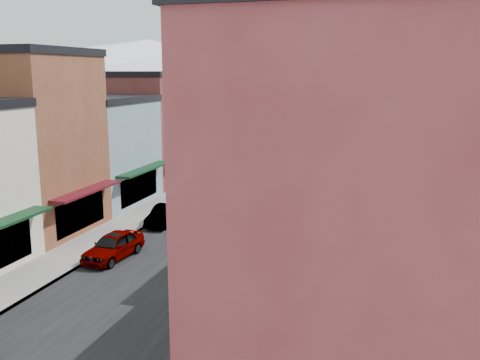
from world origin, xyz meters
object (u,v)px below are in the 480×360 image
Objects in this scene: car_dark_hatch at (164,215)px; trash_can at (237,298)px; car_green_sedan at (248,256)px; car_silver_sedan at (113,246)px; streetlamp_near at (314,176)px.

trash_can is (9.28, -12.22, -0.11)m from car_dark_hatch.
trash_can is (0.90, -5.13, -0.22)m from car_green_sedan.
car_green_sedan is at bearing 8.18° from car_silver_sedan.
car_dark_hatch is at bearing -37.62° from car_green_sedan.
car_silver_sedan is 16.29m from streetlamp_near.
streetlamp_near is at bearing -95.31° from car_green_sedan.
trash_can is at bearing -92.63° from streetlamp_near.
car_silver_sedan reaches higher than trash_can.
car_dark_hatch is 11.59m from streetlamp_near.
car_silver_sedan is at bearing 152.87° from trash_can.
trash_can is 0.18× the size of streetlamp_near.
trash_can is (9.13, -4.68, -0.20)m from car_silver_sedan.
car_green_sedan is (8.23, 0.45, 0.01)m from car_silver_sedan.
car_silver_sedan is 5.39× the size of trash_can.
streetlamp_near reaches higher than car_silver_sedan.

